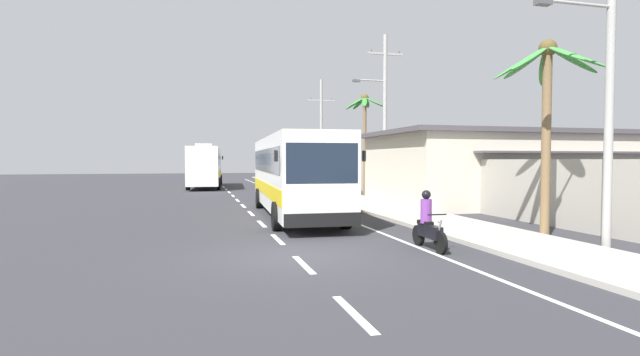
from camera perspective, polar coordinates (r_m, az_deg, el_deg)
ground_plane at (r=12.77m, az=-3.17°, el=-9.24°), size 160.00×160.00×0.00m
sidewalk_kerb at (r=24.26m, az=7.94°, el=-3.65°), size 3.20×90.00×0.14m
lane_markings at (r=27.37m, az=-4.58°, el=-3.11°), size 3.85×71.00×0.01m
boundary_wall at (r=29.38m, az=11.80°, el=-0.30°), size 0.24×60.00×2.55m
coach_bus_foreground at (r=21.42m, az=-3.19°, el=0.71°), size 3.48×12.62×3.80m
coach_bus_far_lane at (r=43.96m, az=-13.63°, el=1.49°), size 3.53×11.00×3.91m
motorcycle_beside_bus at (r=30.79m, az=-2.65°, el=-1.26°), size 0.56×1.96×1.67m
motorcycle_trailing at (r=13.86m, az=12.87°, el=-5.56°), size 0.56×1.96×1.67m
pedestrian_near_kerb at (r=31.49m, az=1.70°, el=-0.70°), size 0.36×0.36×1.54m
utility_pole_nearest at (r=15.85m, az=31.25°, el=10.26°), size 3.48×0.24×9.07m
utility_pole_mid at (r=29.01m, az=7.69°, el=7.70°), size 3.15×0.24×10.03m
utility_pole_far at (r=44.03m, az=0.15°, el=5.61°), size 2.45×0.24×9.92m
palm_nearest at (r=33.94m, az=5.37°, el=7.00°), size 2.95×2.89×7.19m
palm_second at (r=17.19m, az=25.62°, el=9.24°), size 3.60×3.68×6.41m
roadside_building at (r=29.88m, az=22.73°, el=1.14°), size 16.88×9.14×4.11m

